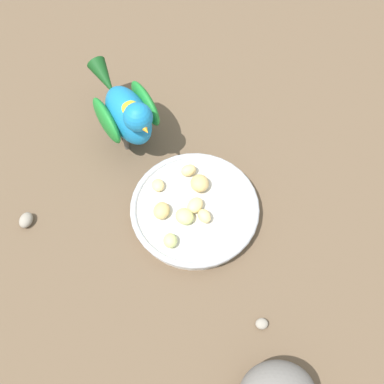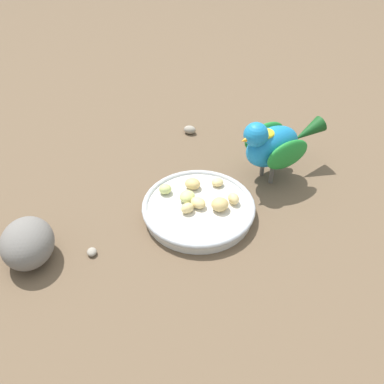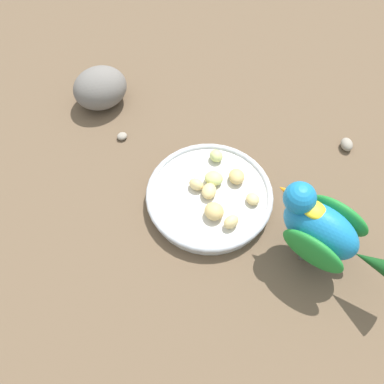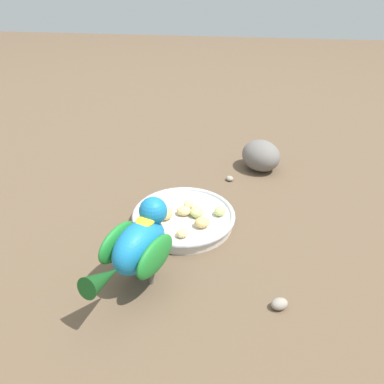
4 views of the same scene
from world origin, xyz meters
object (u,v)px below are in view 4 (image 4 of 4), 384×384
at_px(rock_large, 261,156).
at_px(feeding_bowl, 184,218).
at_px(apple_piece_0, 220,211).
at_px(apple_piece_3, 157,223).
at_px(parrot, 138,245).
at_px(pebble_1, 279,304).
at_px(apple_piece_6, 202,222).
at_px(apple_piece_5, 183,233).
at_px(apple_piece_4, 197,212).
at_px(apple_piece_1, 165,214).
at_px(pebble_0, 230,178).
at_px(apple_piece_2, 184,211).
at_px(apple_piece_7, 190,204).

bearing_deg(rock_large, feeding_bowl, 148.03).
bearing_deg(feeding_bowl, apple_piece_0, -83.68).
height_order(apple_piece_3, parrot, parrot).
distance_m(rock_large, pebble_1, 0.49).
bearing_deg(pebble_1, apple_piece_6, 38.95).
bearing_deg(rock_large, apple_piece_5, 155.02).
xyz_separation_m(apple_piece_4, pebble_1, (-0.22, -0.16, -0.02)).
relative_size(feeding_bowl, parrot, 1.06).
bearing_deg(apple_piece_1, pebble_0, -30.66).
bearing_deg(pebble_0, apple_piece_2, 155.36).
bearing_deg(feeding_bowl, pebble_0, -24.60).
bearing_deg(apple_piece_7, feeding_bowl, 160.45).
bearing_deg(apple_piece_5, feeding_bowl, 6.31).
height_order(apple_piece_7, pebble_0, apple_piece_7).
height_order(apple_piece_4, apple_piece_5, apple_piece_4).
distance_m(apple_piece_5, pebble_1, 0.23).
xyz_separation_m(apple_piece_2, apple_piece_3, (-0.05, 0.05, 0.00)).
xyz_separation_m(apple_piece_6, rock_large, (0.31, -0.12, 0.01)).
relative_size(apple_piece_1, apple_piece_5, 1.37).
xyz_separation_m(apple_piece_3, apple_piece_5, (-0.02, -0.06, -0.00)).
relative_size(apple_piece_3, apple_piece_5, 1.14).
height_order(apple_piece_2, rock_large, rock_large).
height_order(apple_piece_5, rock_large, rock_large).
bearing_deg(apple_piece_7, apple_piece_1, 133.52).
distance_m(apple_piece_0, rock_large, 0.28).
distance_m(feeding_bowl, pebble_0, 0.22).
bearing_deg(apple_piece_3, parrot, 178.38).
distance_m(apple_piece_3, pebble_0, 0.28).
xyz_separation_m(apple_piece_1, apple_piece_3, (-0.03, 0.01, -0.00)).
distance_m(apple_piece_1, apple_piece_2, 0.04).
distance_m(apple_piece_2, apple_piece_5, 0.08).
distance_m(feeding_bowl, apple_piece_0, 0.08).
xyz_separation_m(apple_piece_6, parrot, (-0.15, 0.09, 0.05)).
xyz_separation_m(feeding_bowl, parrot, (-0.19, 0.05, 0.07)).
xyz_separation_m(feeding_bowl, pebble_1, (-0.22, -0.19, -0.01)).
relative_size(apple_piece_2, pebble_0, 1.58).
bearing_deg(pebble_0, parrot, 159.78).
relative_size(feeding_bowl, apple_piece_6, 7.04).
bearing_deg(apple_piece_0, apple_piece_7, 74.74).
relative_size(apple_piece_6, apple_piece_7, 1.20).
relative_size(apple_piece_3, pebble_1, 0.96).
bearing_deg(apple_piece_3, rock_large, -34.07).
bearing_deg(apple_piece_1, parrot, 175.25).
height_order(apple_piece_0, parrot, parrot).
height_order(apple_piece_1, apple_piece_2, apple_piece_1).
relative_size(apple_piece_4, pebble_0, 1.62).
distance_m(parrot, rock_large, 0.51).
bearing_deg(feeding_bowl, apple_piece_6, -131.02).
xyz_separation_m(apple_piece_5, apple_piece_6, (0.04, -0.03, 0.00)).
relative_size(apple_piece_5, parrot, 0.12).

